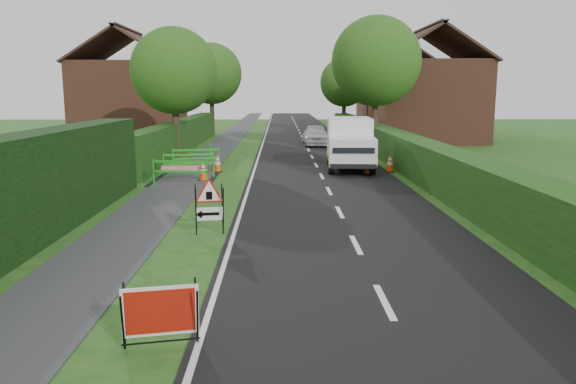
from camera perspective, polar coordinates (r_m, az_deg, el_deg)
name	(u,v)px	position (r m, az deg, el deg)	size (l,w,h in m)	color
ground	(243,259)	(11.83, -4.60, -6.80)	(120.00, 120.00, 0.00)	#174C15
road_surface	(300,134)	(46.45, 1.27, 5.92)	(6.00, 90.00, 0.02)	black
footpath	(234,134)	(46.57, -5.54, 5.88)	(2.00, 90.00, 0.02)	#2D2D30
hedge_west_near	(2,260)	(13.14, -27.06, -6.18)	(1.10, 18.00, 2.50)	black
hedge_west_far	(182,150)	(33.96, -10.68, 4.17)	(1.00, 24.00, 1.80)	#14380F
hedge_east	(396,163)	(28.09, 10.92, 2.94)	(1.20, 50.00, 1.50)	#14380F
house_west	(131,99)	(42.67, -15.69, 9.06)	(7.50, 7.40, 7.88)	brown
house_east_a	(427,100)	(40.60, 13.90, 9.10)	(7.50, 7.40, 7.88)	brown
house_east_b	(399,98)	(54.46, 11.18, 9.40)	(7.50, 7.40, 7.88)	brown
tree_nw	(174,71)	(29.79, -11.51, 11.96)	(4.40, 4.40, 6.70)	#2D2116
tree_ne	(376,61)	(33.80, 8.94, 12.98)	(5.20, 5.20, 7.79)	#2D2116
tree_fw	(211,74)	(45.62, -7.80, 11.81)	(4.80, 4.80, 7.24)	#2D2116
tree_fe	(344,82)	(49.61, 5.75, 11.01)	(4.20, 4.20, 6.33)	#2D2116
red_rect_sign	(160,312)	(7.95, -12.84, -11.85)	(1.11, 0.80, 0.86)	black
triangle_sign	(208,202)	(13.62, -8.17, -1.01)	(0.93, 0.93, 1.19)	black
works_van	(350,142)	(25.42, 6.30, 5.04)	(2.28, 5.10, 2.27)	silver
traffic_cone_0	(368,165)	(24.02, 8.11, 2.76)	(0.38, 0.38, 0.79)	black
traffic_cone_1	(390,163)	(24.75, 10.31, 2.92)	(0.38, 0.38, 0.79)	black
traffic_cone_2	(365,156)	(27.34, 7.86, 3.66)	(0.38, 0.38, 0.79)	black
traffic_cone_3	(203,171)	(22.19, -8.62, 2.14)	(0.38, 0.38, 0.79)	black
traffic_cone_4	(217,163)	(24.58, -7.18, 2.95)	(0.38, 0.38, 0.79)	black
ped_barrier_0	(180,169)	(20.96, -10.90, 2.27)	(2.08, 0.55, 1.00)	#1E991B
ped_barrier_1	(189,162)	(23.19, -10.06, 3.04)	(2.09, 0.66, 1.00)	#1E991B
ped_barrier_2	(196,157)	(25.03, -9.32, 3.58)	(2.09, 0.76, 1.00)	#1E991B
ped_barrier_3	(211,153)	(26.22, -7.83, 3.91)	(0.70, 2.09, 1.00)	#1E991B
redwhite_plank	(181,180)	(22.55, -10.82, 1.20)	(1.50, 0.04, 0.25)	red
litter_can	(189,321)	(8.90, -10.00, -12.76)	(0.07, 0.07, 0.12)	#BF7F4C
hatchback_car	(316,135)	(36.55, 2.83, 5.81)	(1.60, 3.99, 1.36)	silver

